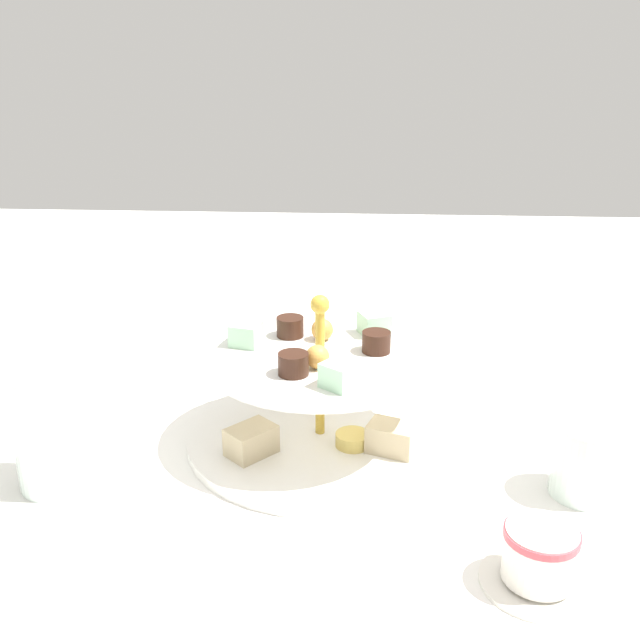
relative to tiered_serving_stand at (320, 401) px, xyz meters
name	(u,v)px	position (x,y,z in m)	size (l,w,h in m)	color
ground_plane	(320,440)	(0.00, 0.00, -0.05)	(2.40, 2.40, 0.00)	white
tiered_serving_stand	(320,401)	(0.00, 0.00, 0.00)	(0.29, 0.29, 0.17)	white
water_glass_tall_right	(50,429)	(-0.25, -0.10, 0.01)	(0.07, 0.07, 0.12)	silver
water_glass_short_left	(587,460)	(0.26, -0.08, -0.01)	(0.06, 0.06, 0.07)	silver
teacup_with_saucer	(539,558)	(0.19, -0.22, -0.02)	(0.09, 0.09, 0.05)	white
butter_knife_left	(217,342)	(-0.17, 0.27, -0.05)	(0.17, 0.01, 0.00)	silver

